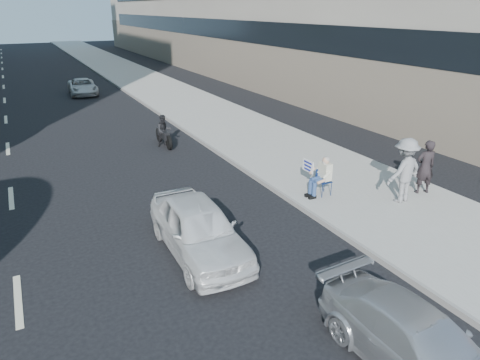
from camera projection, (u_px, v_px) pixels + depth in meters
ground at (319, 267)px, 10.32m from camera, size 160.00×160.00×0.00m
near_sidewalk at (182, 101)px, 28.43m from camera, size 5.00×120.00×0.15m
seated_protester at (321, 174)px, 13.68m from camera, size 0.83×1.12×1.31m
jogger at (404, 170)px, 13.15m from camera, size 1.38×0.86×2.05m
pedestrian_woman at (425, 167)px, 13.80m from camera, size 0.75×0.60×1.80m
parked_sedan at (417, 343)px, 7.22m from camera, size 1.73×3.92×1.12m
white_sedan_near at (198, 228)px, 10.71m from camera, size 1.72×4.10×1.39m
white_sedan_far at (83, 87)px, 30.66m from camera, size 2.05×4.05×1.10m
motorcycle at (164, 132)px, 19.16m from camera, size 0.72×2.04×1.42m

